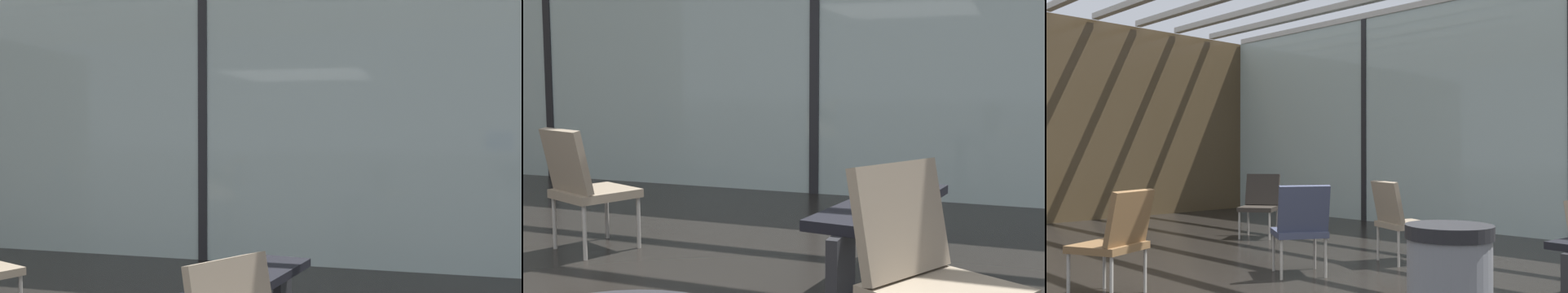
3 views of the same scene
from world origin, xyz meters
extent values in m
cube|color=#A3B7B2|center=(0.00, 5.20, 1.75)|extent=(14.00, 0.08, 3.50)
cube|color=black|center=(0.00, 5.20, 1.75)|extent=(0.10, 0.12, 3.50)
ellipsoid|color=#B2BCD6|center=(0.14, 11.13, 2.26)|extent=(10.32, 4.52, 4.52)
sphere|color=gray|center=(-4.61, 11.13, 2.26)|extent=(2.49, 2.49, 2.49)
sphere|color=black|center=(-2.70, 9.05, 2.60)|extent=(0.28, 0.28, 0.28)
sphere|color=black|center=(-1.80, 9.05, 2.60)|extent=(0.28, 0.28, 0.28)
sphere|color=black|center=(-0.90, 9.05, 2.60)|extent=(0.28, 0.28, 0.28)
sphere|color=black|center=(0.00, 9.05, 2.60)|extent=(0.28, 0.28, 0.28)
sphere|color=black|center=(0.90, 9.05, 2.60)|extent=(0.28, 0.28, 0.28)
sphere|color=black|center=(1.80, 9.05, 2.60)|extent=(0.28, 0.28, 0.28)
cube|color=black|center=(1.30, 2.58, 0.44)|extent=(0.59, 1.54, 0.06)
cube|color=#262628|center=(1.38, 3.25, 0.21)|extent=(0.06, 0.36, 0.41)
camera|label=1|loc=(2.53, -1.45, 1.45)|focal=43.59mm
camera|label=2|loc=(2.05, -1.12, 1.17)|focal=42.92mm
camera|label=3|loc=(2.93, -2.73, 1.17)|focal=40.38mm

